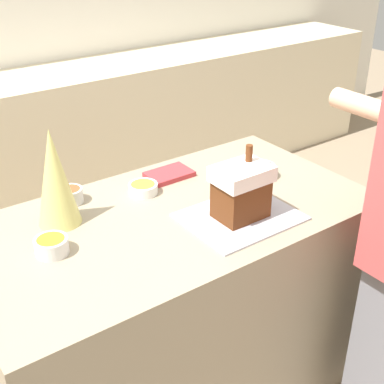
# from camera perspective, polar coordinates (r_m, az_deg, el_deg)

# --- Properties ---
(back_cabinet_block) EXTENTS (6.00, 0.60, 0.93)m
(back_cabinet_block) POSITION_cam_1_polar(r_m,az_deg,el_deg) (3.61, -18.68, 3.90)
(back_cabinet_block) COLOR beige
(back_cabinet_block) RESTS_ON ground_plane
(kitchen_island) EXTENTS (1.46, 0.78, 0.89)m
(kitchen_island) POSITION_cam_1_polar(r_m,az_deg,el_deg) (2.15, -1.97, -12.66)
(kitchen_island) COLOR gray
(kitchen_island) RESTS_ON ground_plane
(baking_tray) EXTENTS (0.39, 0.31, 0.01)m
(baking_tray) POSITION_cam_1_polar(r_m,az_deg,el_deg) (1.87, 5.14, -2.66)
(baking_tray) COLOR #B2B2BC
(baking_tray) RESTS_ON kitchen_island
(gingerbread_house) EXTENTS (0.19, 0.14, 0.25)m
(gingerbread_house) POSITION_cam_1_polar(r_m,az_deg,el_deg) (1.82, 5.28, 0.17)
(gingerbread_house) COLOR #5B2D14
(gingerbread_house) RESTS_ON baking_tray
(decorative_tree) EXTENTS (0.15, 0.15, 0.34)m
(decorative_tree) POSITION_cam_1_polar(r_m,az_deg,el_deg) (1.82, -14.44, 1.51)
(decorative_tree) COLOR #DBD675
(decorative_tree) RESTS_ON kitchen_island
(candy_bowl_beside_tree) EXTENTS (0.09, 0.09, 0.05)m
(candy_bowl_beside_tree) POSITION_cam_1_polar(r_m,az_deg,el_deg) (2.00, -12.86, -0.29)
(candy_bowl_beside_tree) COLOR silver
(candy_bowl_beside_tree) RESTS_ON kitchen_island
(candy_bowl_near_tray_right) EXTENTS (0.11, 0.11, 0.05)m
(candy_bowl_near_tray_right) POSITION_cam_1_polar(r_m,az_deg,el_deg) (1.73, -14.76, -5.51)
(candy_bowl_near_tray_right) COLOR white
(candy_bowl_near_tray_right) RESTS_ON kitchen_island
(candy_bowl_front_corner) EXTENTS (0.11, 0.11, 0.05)m
(candy_bowl_front_corner) POSITION_cam_1_polar(r_m,az_deg,el_deg) (2.16, 7.42, 2.31)
(candy_bowl_front_corner) COLOR silver
(candy_bowl_front_corner) RESTS_ON kitchen_island
(candy_bowl_far_right) EXTENTS (0.11, 0.11, 0.04)m
(candy_bowl_far_right) POSITION_cam_1_polar(r_m,az_deg,el_deg) (2.03, -5.27, 0.41)
(candy_bowl_far_right) COLOR white
(candy_bowl_far_right) RESTS_ON kitchen_island
(cookbook) EXTENTS (0.18, 0.12, 0.02)m
(cookbook) POSITION_cam_1_polar(r_m,az_deg,el_deg) (2.15, -2.44, 1.91)
(cookbook) COLOR #B23338
(cookbook) RESTS_ON kitchen_island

